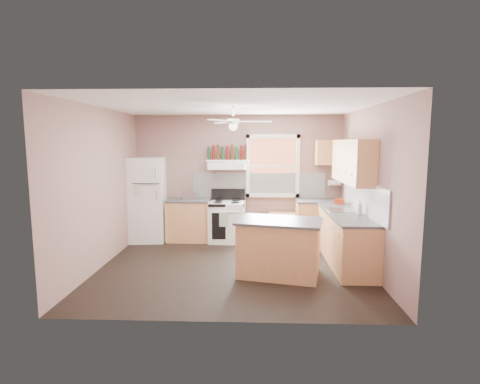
{
  "coord_description": "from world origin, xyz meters",
  "views": [
    {
      "loc": [
        0.35,
        -6.18,
        2.12
      ],
      "look_at": [
        0.1,
        0.3,
        1.25
      ],
      "focal_mm": 28.0,
      "sensor_mm": 36.0,
      "label": 1
    }
  ],
  "objects_px": {
    "stove": "(227,222)",
    "island": "(279,249)",
    "toaster": "(190,196)",
    "cart": "(282,227)",
    "refrigerator": "(147,199)"
  },
  "relations": [
    {
      "from": "toaster",
      "to": "cart",
      "type": "height_order",
      "value": "toaster"
    },
    {
      "from": "stove",
      "to": "island",
      "type": "height_order",
      "value": "same"
    },
    {
      "from": "toaster",
      "to": "cart",
      "type": "bearing_deg",
      "value": 11.55
    },
    {
      "from": "island",
      "to": "toaster",
      "type": "bearing_deg",
      "value": 144.15
    },
    {
      "from": "refrigerator",
      "to": "cart",
      "type": "distance_m",
      "value": 2.96
    },
    {
      "from": "cart",
      "to": "refrigerator",
      "type": "bearing_deg",
      "value": -172.45
    },
    {
      "from": "refrigerator",
      "to": "stove",
      "type": "xyz_separation_m",
      "value": [
        1.73,
        -0.03,
        -0.47
      ]
    },
    {
      "from": "stove",
      "to": "cart",
      "type": "bearing_deg",
      "value": 9.05
    },
    {
      "from": "refrigerator",
      "to": "cart",
      "type": "bearing_deg",
      "value": -3.84
    },
    {
      "from": "toaster",
      "to": "island",
      "type": "xyz_separation_m",
      "value": [
        1.76,
        -2.0,
        -0.56
      ]
    },
    {
      "from": "stove",
      "to": "island",
      "type": "xyz_separation_m",
      "value": [
        0.97,
        -2.01,
        0.0
      ]
    },
    {
      "from": "refrigerator",
      "to": "island",
      "type": "bearing_deg",
      "value": -42.64
    },
    {
      "from": "stove",
      "to": "cart",
      "type": "distance_m",
      "value": 1.19
    },
    {
      "from": "stove",
      "to": "island",
      "type": "distance_m",
      "value": 2.23
    },
    {
      "from": "island",
      "to": "stove",
      "type": "bearing_deg",
      "value": 128.56
    }
  ]
}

